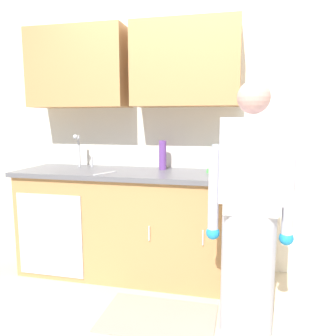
% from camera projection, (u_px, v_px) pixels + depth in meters
% --- Properties ---
extents(ground_plane, '(9.00, 9.00, 0.00)m').
position_uv_depth(ground_plane, '(171.00, 325.00, 2.27)').
color(ground_plane, beige).
extents(kitchen_wall_with_uppers, '(4.80, 0.44, 2.70)m').
position_uv_depth(kitchen_wall_with_uppers, '(180.00, 110.00, 3.05)').
color(kitchen_wall_with_uppers, silver).
rests_on(kitchen_wall_with_uppers, ground).
extents(counter_cabinet, '(1.90, 0.62, 0.90)m').
position_uv_depth(counter_cabinet, '(128.00, 225.00, 3.00)').
color(counter_cabinet, '#B27F4C').
rests_on(counter_cabinet, ground).
extents(countertop, '(1.96, 0.66, 0.04)m').
position_uv_depth(countertop, '(127.00, 173.00, 2.94)').
color(countertop, '#595960').
rests_on(countertop, counter_cabinet).
extents(sink, '(0.50, 0.36, 0.35)m').
position_uv_depth(sink, '(76.00, 171.00, 3.05)').
color(sink, '#B7BABF').
rests_on(sink, counter_cabinet).
extents(person_at_sink, '(0.55, 0.34, 1.62)m').
position_uv_depth(person_at_sink, '(249.00, 230.00, 2.11)').
color(person_at_sink, white).
rests_on(person_at_sink, ground).
extents(floor_mat, '(0.80, 0.50, 0.01)m').
position_uv_depth(floor_mat, '(158.00, 318.00, 2.34)').
color(floor_mat, gray).
rests_on(floor_mat, ground).
extents(bottle_cleaner_spray, '(0.08, 0.08, 0.23)m').
position_uv_depth(bottle_cleaner_spray, '(216.00, 157.00, 2.97)').
color(bottle_cleaner_spray, silver).
rests_on(bottle_cleaner_spray, countertop).
extents(bottle_water_short, '(0.07, 0.07, 0.26)m').
position_uv_depth(bottle_water_short, '(163.00, 155.00, 3.00)').
color(bottle_water_short, '#66388C').
rests_on(bottle_water_short, countertop).
extents(bottle_soap, '(0.08, 0.08, 0.27)m').
position_uv_depth(bottle_soap, '(228.00, 156.00, 2.87)').
color(bottle_soap, silver).
rests_on(bottle_soap, countertop).
extents(cup_by_sink, '(0.08, 0.08, 0.09)m').
position_uv_depth(cup_by_sink, '(233.00, 171.00, 2.64)').
color(cup_by_sink, '#B24C47').
rests_on(cup_by_sink, countertop).
extents(knife_on_counter, '(0.12, 0.23, 0.01)m').
position_uv_depth(knife_on_counter, '(105.00, 173.00, 2.79)').
color(knife_on_counter, silver).
rests_on(knife_on_counter, countertop).
extents(sponge, '(0.11, 0.07, 0.03)m').
position_uv_depth(sponge, '(213.00, 171.00, 2.84)').
color(sponge, '#4CBF4C').
rests_on(sponge, countertop).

